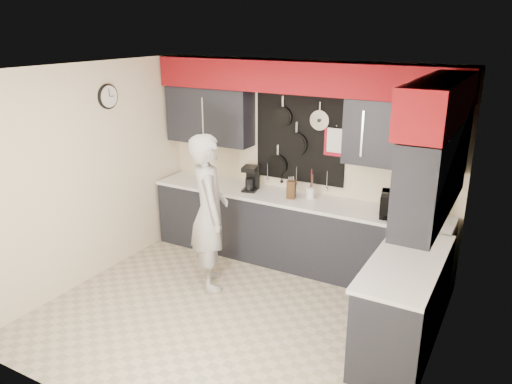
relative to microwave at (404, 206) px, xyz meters
The scene contains 10 objects.
ground 2.24m from the microwave, 134.80° to the right, with size 4.00×4.00×0.00m, color #BFAB94.
back_wall_assembly 1.69m from the microwave, behind, with size 4.00×0.36×2.60m.
right_wall_assembly 1.51m from the microwave, 67.95° to the right, with size 0.36×3.50×2.60m.
left_wall_assembly 3.67m from the microwave, 157.74° to the right, with size 0.05×3.50×2.60m.
base_cabinets 1.12m from the microwave, 163.24° to the right, with size 3.95×2.20×0.92m.
microwave is the anchor object (origin of this frame).
knife_block 1.39m from the microwave, behind, with size 0.10×0.10×0.23m, color #382312.
utensil_crock 1.19m from the microwave, behind, with size 0.11×0.11×0.14m, color white.
coffee_maker 2.00m from the microwave, behind, with size 0.23×0.26×0.33m.
person 2.21m from the microwave, 154.73° to the right, with size 0.68×0.45×1.86m, color #A6A6A4.
Camera 1 is at (2.49, -4.00, 3.00)m, focal length 35.00 mm.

